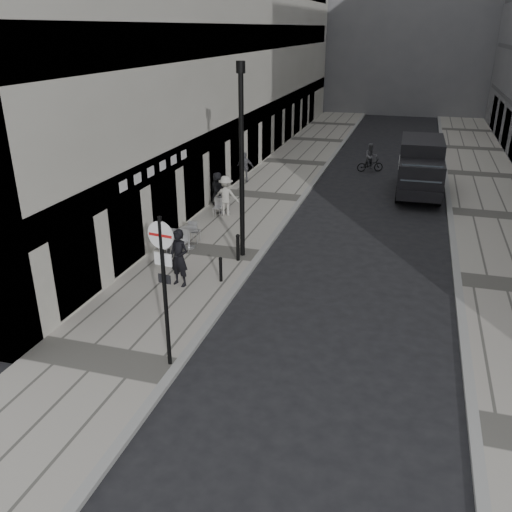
{
  "coord_description": "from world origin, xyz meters",
  "views": [
    {
      "loc": [
        5.13,
        -7.43,
        7.93
      ],
      "look_at": [
        0.77,
        7.38,
        1.4
      ],
      "focal_mm": 38.0,
      "sensor_mm": 36.0,
      "label": 1
    }
  ],
  "objects": [
    {
      "name": "far_sidewalk",
      "position": [
        9.0,
        18.0,
        0.06
      ],
      "size": [
        4.0,
        60.0,
        0.12
      ],
      "primitive_type": "cube",
      "color": "#9B978C",
      "rests_on": "ground"
    },
    {
      "name": "pedestrian_a",
      "position": [
        -3.6,
        20.12,
        0.94
      ],
      "size": [
        1.0,
        0.51,
        1.63
      ],
      "primitive_type": "imported",
      "rotation": [
        0.0,
        0.0,
        3.27
      ],
      "color": "#5A5A5F",
      "rests_on": "sidewalk"
    },
    {
      "name": "cyclist",
      "position": [
        2.68,
        24.92,
        0.65
      ],
      "size": [
        1.64,
        1.06,
        1.67
      ],
      "rotation": [
        0.0,
        0.0,
        0.37
      ],
      "color": "black",
      "rests_on": "ground"
    },
    {
      "name": "cafe_table_far",
      "position": [
        -3.02,
        14.71,
        0.54
      ],
      "size": [
        0.65,
        1.47,
        0.84
      ],
      "color": "silver",
      "rests_on": "sidewalk"
    },
    {
      "name": "cafe_table_near",
      "position": [
        -2.8,
        10.38,
        0.58
      ],
      "size": [
        0.71,
        1.6,
        0.91
      ],
      "color": "silver",
      "rests_on": "sidewalk"
    },
    {
      "name": "bollard_far",
      "position": [
        -0.6,
        9.73,
        0.59
      ],
      "size": [
        0.13,
        0.13,
        0.94
      ],
      "primitive_type": "cylinder",
      "color": "black",
      "rests_on": "sidewalk"
    },
    {
      "name": "bollard_near",
      "position": [
        -0.6,
        7.9,
        0.53
      ],
      "size": [
        0.11,
        0.11,
        0.81
      ],
      "primitive_type": "cylinder",
      "color": "black",
      "rests_on": "sidewalk"
    },
    {
      "name": "lamppost",
      "position": [
        -0.6,
        10.27,
        3.91
      ],
      "size": [
        0.31,
        0.31,
        6.82
      ],
      "color": "black",
      "rests_on": "sidewalk"
    },
    {
      "name": "sign_post",
      "position": [
        -0.2,
        3.0,
        2.62
      ],
      "size": [
        0.67,
        0.15,
        3.91
      ],
      "rotation": [
        0.0,
        0.0,
        -0.14
      ],
      "color": "black",
      "rests_on": "sidewalk"
    },
    {
      "name": "panel_van",
      "position": [
        5.51,
        20.96,
        1.51
      ],
      "size": [
        2.23,
        5.75,
        2.69
      ],
      "rotation": [
        0.0,
        0.0,
        0.02
      ],
      "color": "black",
      "rests_on": "ground"
    },
    {
      "name": "sidewalk",
      "position": [
        -2.0,
        18.0,
        0.06
      ],
      "size": [
        4.0,
        60.0,
        0.12
      ],
      "primitive_type": "cube",
      "color": "#9B978C",
      "rests_on": "ground"
    },
    {
      "name": "pedestrian_b",
      "position": [
        -2.73,
        14.5,
        1.02
      ],
      "size": [
        1.23,
        0.79,
        1.8
      ],
      "primitive_type": "imported",
      "rotation": [
        0.0,
        0.0,
        3.25
      ],
      "color": "#AEABA1",
      "rests_on": "sidewalk"
    },
    {
      "name": "walking_man",
      "position": [
        -1.78,
        7.26,
        1.08
      ],
      "size": [
        0.8,
        0.63,
        1.92
      ],
      "primitive_type": "imported",
      "rotation": [
        0.0,
        0.0,
        -0.27
      ],
      "color": "black",
      "rests_on": "sidewalk"
    },
    {
      "name": "cafe_table_mid",
      "position": [
        -3.25,
        9.74,
        0.53
      ],
      "size": [
        0.63,
        1.42,
        0.81
      ],
      "color": "silver",
      "rests_on": "sidewalk"
    },
    {
      "name": "pedestrian_c",
      "position": [
        -3.6,
        15.78,
        0.91
      ],
      "size": [
        0.88,
        0.69,
        1.59
      ],
      "primitive_type": "imported",
      "rotation": [
        0.0,
        0.0,
        2.89
      ],
      "color": "black",
      "rests_on": "sidewalk"
    },
    {
      "name": "building_left",
      "position": [
        -6.0,
        24.5,
        9.0
      ],
      "size": [
        4.0,
        45.0,
        18.0
      ],
      "primitive_type": "cube",
      "color": "beige",
      "rests_on": "ground"
    },
    {
      "name": "ground",
      "position": [
        0.0,
        0.0,
        0.0
      ],
      "size": [
        120.0,
        120.0,
        0.0
      ],
      "primitive_type": "plane",
      "color": "black",
      "rests_on": "ground"
    }
  ]
}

